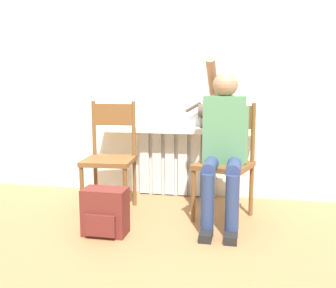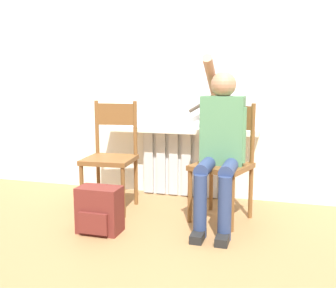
{
  "view_description": "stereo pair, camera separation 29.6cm",
  "coord_description": "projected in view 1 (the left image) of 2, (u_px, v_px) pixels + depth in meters",
  "views": [
    {
      "loc": [
        0.67,
        -2.64,
        1.14
      ],
      "look_at": [
        0.0,
        0.7,
        0.59
      ],
      "focal_mm": 42.0,
      "sensor_mm": 36.0,
      "label": 1
    },
    {
      "loc": [
        0.96,
        -2.57,
        1.14
      ],
      "look_at": [
        0.0,
        0.7,
        0.59
      ],
      "focal_mm": 42.0,
      "sensor_mm": 36.0,
      "label": 2
    }
  ],
  "objects": [
    {
      "name": "ground_plane",
      "position": [
        149.0,
        239.0,
        2.87
      ],
      "size": [
        12.0,
        12.0,
        0.0
      ],
      "primitive_type": "plane",
      "color": "olive"
    },
    {
      "name": "wall_with_window",
      "position": [
        179.0,
        60.0,
        3.85
      ],
      "size": [
        7.0,
        0.06,
        2.7
      ],
      "color": "white",
      "rests_on": "ground_plane"
    },
    {
      "name": "radiator",
      "position": [
        177.0,
        164.0,
        3.93
      ],
      "size": [
        0.78,
        0.08,
        0.65
      ],
      "color": "silver",
      "rests_on": "ground_plane"
    },
    {
      "name": "windowsill",
      "position": [
        176.0,
        130.0,
        3.81
      ],
      "size": [
        1.52,
        0.23,
        0.05
      ],
      "color": "silver",
      "rests_on": "radiator"
    },
    {
      "name": "window_glass",
      "position": [
        178.0,
        58.0,
        3.81
      ],
      "size": [
        1.46,
        0.01,
        1.34
      ],
      "color": "white",
      "rests_on": "windowsill"
    },
    {
      "name": "chair_left",
      "position": [
        110.0,
        155.0,
        3.47
      ],
      "size": [
        0.45,
        0.45,
        0.96
      ],
      "rotation": [
        0.0,
        0.0,
        0.07
      ],
      "color": "brown",
      "rests_on": "ground_plane"
    },
    {
      "name": "chair_right",
      "position": [
        226.0,
        160.0,
        3.27
      ],
      "size": [
        0.53,
        0.53,
        0.96
      ],
      "rotation": [
        0.0,
        0.0,
        -0.3
      ],
      "color": "brown",
      "rests_on": "ground_plane"
    },
    {
      "name": "person",
      "position": [
        224.0,
        139.0,
        3.13
      ],
      "size": [
        0.36,
        0.97,
        1.35
      ],
      "color": "navy",
      "rests_on": "ground_plane"
    },
    {
      "name": "cat",
      "position": [
        214.0,
        111.0,
        3.74
      ],
      "size": [
        0.45,
        0.13,
        0.25
      ],
      "color": "#4C4238",
      "rests_on": "windowsill"
    },
    {
      "name": "backpack",
      "position": [
        105.0,
        212.0,
        2.93
      ],
      "size": [
        0.33,
        0.23,
        0.35
      ],
      "color": "maroon",
      "rests_on": "ground_plane"
    }
  ]
}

